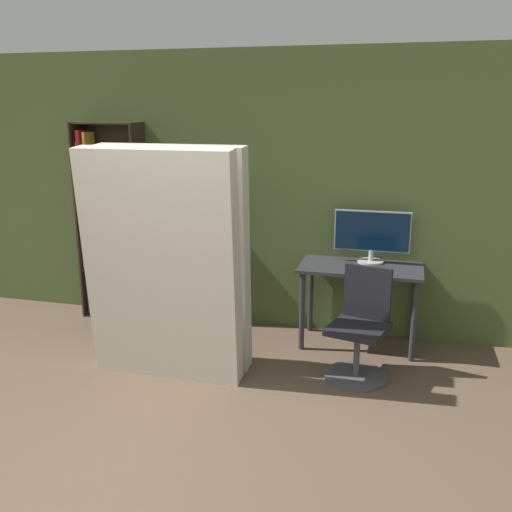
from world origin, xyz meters
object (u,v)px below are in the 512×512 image
monitor (372,234)px  bookshelf (107,225)px  mattress_near (162,268)px  office_chair (360,335)px  mattress_far (176,259)px

monitor → bookshelf: bookshelf is taller
monitor → bookshelf: (-2.71, 0.01, -0.06)m
bookshelf → mattress_near: size_ratio=1.07×
office_chair → mattress_far: (-1.53, -0.16, 0.58)m
bookshelf → monitor: bearing=-0.2°
office_chair → mattress_near: mattress_near is taller
bookshelf → mattress_far: bearing=-39.4°
office_chair → bookshelf: (-2.70, 0.80, 0.61)m
bookshelf → mattress_far: bookshelf is taller
mattress_near → mattress_far: size_ratio=1.00×
office_chair → mattress_far: mattress_far is taller
monitor → mattress_far: bearing=-148.3°
monitor → office_chair: 1.04m
mattress_near → mattress_far: bearing=90.0°
bookshelf → mattress_far: size_ratio=1.07×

